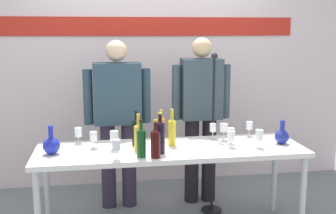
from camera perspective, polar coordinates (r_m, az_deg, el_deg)
back_wall at (r=4.70m, az=-2.35°, el=7.73°), size 4.58×0.11×3.00m
display_table at (r=3.53m, az=0.39°, el=-6.48°), size 2.22×0.68×0.76m
decanter_blue_left at (r=3.44m, az=-15.53°, el=-4.99°), size 0.14×0.14×0.23m
decanter_blue_right at (r=3.74m, az=15.19°, el=-3.81°), size 0.12×0.12×0.21m
presenter_left at (r=4.05m, az=-6.85°, el=-0.84°), size 0.64×0.22×1.63m
presenter_right at (r=4.16m, az=4.49°, el=-0.50°), size 0.58×0.22×1.65m
wine_bottle_0 at (r=3.67m, az=-0.96°, el=-2.85°), size 0.07×0.07×0.28m
wine_bottle_1 at (r=3.41m, az=-4.03°, el=-3.91°), size 0.07×0.07×0.30m
wine_bottle_2 at (r=3.23m, az=-3.65°, el=-4.66°), size 0.07×0.07×0.29m
wine_bottle_3 at (r=3.33m, az=-1.07°, el=-3.90°), size 0.07×0.07×0.33m
wine_bottle_4 at (r=3.21m, az=-1.71°, el=-4.80°), size 0.07×0.07×0.30m
wine_bottle_5 at (r=3.55m, az=0.55°, el=-3.22°), size 0.07×0.07×0.31m
wine_bottle_6 at (r=3.58m, az=-4.32°, el=-3.22°), size 0.07×0.07×0.30m
wine_glass_left_0 at (r=3.44m, az=-7.30°, el=-3.97°), size 0.07×0.07×0.16m
wine_glass_left_1 at (r=3.18m, az=-7.05°, el=-5.16°), size 0.07×0.07×0.16m
wine_glass_left_2 at (r=3.53m, az=-10.07°, el=-3.97°), size 0.06×0.06×0.14m
wine_glass_left_3 at (r=3.71m, az=-12.06°, el=-3.40°), size 0.06×0.06×0.14m
wine_glass_right_0 at (r=3.65m, az=8.49°, el=-3.46°), size 0.07×0.07×0.14m
wine_glass_right_1 at (r=3.78m, az=6.11°, el=-2.85°), size 0.06×0.06×0.14m
wine_glass_right_2 at (r=3.93m, az=10.97°, el=-2.53°), size 0.06×0.06×0.14m
wine_glass_right_3 at (r=3.75m, az=7.59°, el=-2.84°), size 0.07×0.07×0.15m
wine_glass_right_4 at (r=3.57m, az=12.27°, el=-3.79°), size 0.07×0.07×0.15m
wine_glass_right_5 at (r=3.54m, az=8.58°, el=-3.93°), size 0.06×0.06×0.14m
microphone_stand at (r=4.02m, az=6.03°, el=-7.21°), size 0.20×0.20×1.52m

